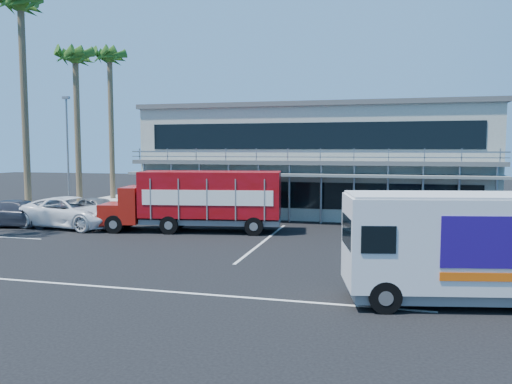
# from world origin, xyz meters

# --- Properties ---
(ground) EXTENTS (120.00, 120.00, 0.00)m
(ground) POSITION_xyz_m (0.00, 0.00, 0.00)
(ground) COLOR black
(ground) RESTS_ON ground
(building) EXTENTS (22.40, 12.00, 7.30)m
(building) POSITION_xyz_m (3.00, 14.94, 3.66)
(building) COLOR #9A9E91
(building) RESTS_ON ground
(curb_strip) EXTENTS (3.00, 32.00, 0.16)m
(curb_strip) POSITION_xyz_m (-15.00, 6.00, 0.08)
(curb_strip) COLOR #A5A399
(curb_strip) RESTS_ON ground
(palm_d) EXTENTS (2.80, 2.80, 14.75)m
(palm_d) POSITION_xyz_m (-15.20, 8.00, 12.80)
(palm_d) COLOR brown
(palm_d) RESTS_ON ground
(palm_e) EXTENTS (2.80, 2.80, 12.25)m
(palm_e) POSITION_xyz_m (-14.70, 13.00, 10.57)
(palm_e) COLOR brown
(palm_e) RESTS_ON ground
(palm_f) EXTENTS (2.80, 2.80, 13.25)m
(palm_f) POSITION_xyz_m (-15.10, 18.50, 11.47)
(palm_f) COLOR brown
(palm_f) RESTS_ON ground
(light_pole_far) EXTENTS (0.50, 0.25, 8.09)m
(light_pole_far) POSITION_xyz_m (-14.20, 11.00, 4.50)
(light_pole_far) COLOR gray
(light_pole_far) RESTS_ON ground
(red_truck) EXTENTS (9.81, 3.71, 3.23)m
(red_truck) POSITION_xyz_m (-2.04, 4.90, 1.77)
(red_truck) COLOR #97130C
(red_truck) RESTS_ON ground
(white_van) EXTENTS (6.79, 3.47, 3.16)m
(white_van) POSITION_xyz_m (9.65, -5.00, 1.68)
(white_van) COLOR silver
(white_van) RESTS_ON ground
(parked_car_c) EXTENTS (6.48, 3.51, 1.72)m
(parked_car_c) POSITION_xyz_m (-9.50, 4.40, 0.86)
(parked_car_c) COLOR white
(parked_car_c) RESTS_ON ground
(parked_car_d) EXTENTS (5.44, 2.90, 1.50)m
(parked_car_d) POSITION_xyz_m (-12.50, 4.00, 0.75)
(parked_car_d) COLOR #2E323D
(parked_car_d) RESTS_ON ground
(parked_car_e) EXTENTS (4.65, 3.02, 1.47)m
(parked_car_e) POSITION_xyz_m (-9.50, 7.20, 0.74)
(parked_car_e) COLOR slate
(parked_car_e) RESTS_ON ground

